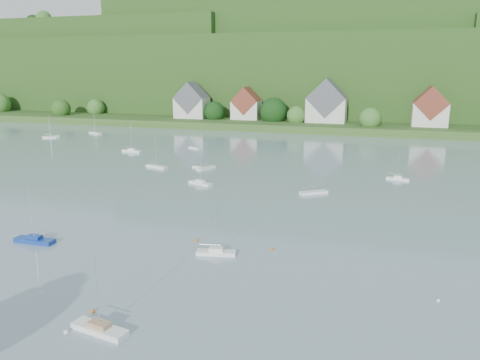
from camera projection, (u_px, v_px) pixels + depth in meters
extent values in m
cube|color=#2B4C1C|center=(318.00, 122.00, 209.07)|extent=(600.00, 60.00, 3.00)
cube|color=#1E4516|center=(337.00, 76.00, 274.39)|extent=(620.00, 160.00, 40.00)
cube|color=#1E4516|center=(99.00, 69.00, 302.23)|extent=(200.00, 120.00, 52.00)
cube|color=#1E4516|center=(354.00, 62.00, 265.01)|extent=(240.00, 130.00, 60.00)
sphere|color=#326926|center=(0.00, 104.00, 242.00)|extent=(11.19, 11.19, 11.19)
sphere|color=#326926|center=(96.00, 108.00, 230.93)|extent=(8.61, 8.61, 8.61)
sphere|color=#1F4815|center=(61.00, 109.00, 223.99)|extent=(9.03, 9.03, 9.03)
sphere|color=#326926|center=(296.00, 116.00, 195.05)|extent=(8.19, 8.19, 8.19)
sphere|color=#326926|center=(198.00, 113.00, 210.08)|extent=(6.49, 6.49, 6.49)
sphere|color=#326926|center=(433.00, 114.00, 187.09)|extent=(12.16, 12.16, 12.16)
sphere|color=#326926|center=(370.00, 119.00, 182.86)|extent=(8.73, 8.73, 8.73)
sphere|color=black|center=(214.00, 112.00, 207.36)|extent=(9.32, 9.32, 9.32)
sphere|color=black|center=(274.00, 112.00, 199.97)|extent=(11.92, 11.92, 11.92)
sphere|color=#326926|center=(110.00, 17.00, 257.81)|extent=(10.52, 10.52, 10.52)
sphere|color=#1F4815|center=(194.00, 21.00, 279.88)|extent=(10.29, 10.29, 10.29)
sphere|color=black|center=(40.00, 25.00, 305.33)|extent=(10.31, 10.31, 10.31)
sphere|color=black|center=(33.00, 22.00, 278.18)|extent=(8.14, 8.14, 8.14)
sphere|color=#326926|center=(61.00, 26.00, 306.07)|extent=(7.15, 7.15, 7.15)
sphere|color=black|center=(213.00, 20.00, 264.49)|extent=(7.18, 7.18, 7.18)
sphere|color=#326926|center=(44.00, 19.00, 262.41)|extent=(8.89, 8.89, 8.89)
sphere|color=black|center=(32.00, 25.00, 302.41)|extent=(9.97, 9.97, 9.97)
sphere|color=#326926|center=(257.00, 0.00, 245.97)|extent=(8.18, 8.18, 8.18)
sphere|color=#1F4815|center=(343.00, 4.00, 268.91)|extent=(12.73, 12.73, 12.73)
sphere|color=#326926|center=(259.00, 8.00, 277.91)|extent=(7.07, 7.07, 7.07)
sphere|color=#326926|center=(298.00, 3.00, 264.08)|extent=(12.24, 12.24, 12.24)
sphere|color=#326926|center=(156.00, 1.00, 255.74)|extent=(13.65, 13.65, 13.65)
sphere|color=#1F4815|center=(266.00, 37.00, 268.61)|extent=(12.01, 12.01, 12.01)
sphere|color=black|center=(332.00, 36.00, 267.49)|extent=(15.72, 15.72, 15.72)
sphere|color=#1F4815|center=(357.00, 36.00, 259.56)|extent=(10.54, 10.54, 10.54)
sphere|color=#1F4815|center=(76.00, 44.00, 346.33)|extent=(8.18, 8.18, 8.18)
sphere|color=black|center=(89.00, 43.00, 332.97)|extent=(8.74, 8.74, 8.74)
sphere|color=black|center=(50.00, 40.00, 317.63)|extent=(15.38, 15.38, 15.38)
cube|color=silver|center=(192.00, 108.00, 211.24)|extent=(14.00, 10.00, 9.00)
cube|color=#54555C|center=(192.00, 98.00, 210.18)|extent=(14.00, 10.40, 14.00)
cube|color=silver|center=(246.00, 110.00, 206.10)|extent=(12.00, 9.00, 8.00)
cube|color=brown|center=(246.00, 101.00, 205.16)|extent=(12.00, 9.36, 12.00)
cube|color=silver|center=(326.00, 110.00, 194.97)|extent=(16.00, 11.00, 10.00)
cube|color=#54555C|center=(327.00, 98.00, 193.79)|extent=(16.00, 11.44, 16.00)
cube|color=silver|center=(430.00, 114.00, 181.83)|extent=(13.00, 10.00, 9.00)
cube|color=brown|center=(431.00, 103.00, 180.77)|extent=(13.00, 10.40, 13.00)
cube|color=navy|center=(35.00, 241.00, 70.07)|extent=(6.34, 1.85, 0.63)
cube|color=navy|center=(34.00, 237.00, 69.94)|extent=(2.23, 1.27, 0.50)
cylinder|color=silver|center=(32.00, 213.00, 69.07)|extent=(0.10, 0.10, 7.90)
cylinder|color=silver|center=(28.00, 232.00, 70.05)|extent=(3.48, 0.12, 0.08)
cube|color=white|center=(100.00, 329.00, 46.42)|extent=(6.35, 2.76, 0.61)
cube|color=tan|center=(99.00, 324.00, 46.29)|extent=(2.33, 1.56, 0.50)
cylinder|color=silver|center=(97.00, 291.00, 45.45)|extent=(0.10, 0.10, 7.68)
cylinder|color=silver|center=(92.00, 316.00, 46.55)|extent=(3.34, 0.66, 0.08)
cube|color=white|center=(216.00, 253.00, 65.57)|extent=(5.71, 2.65, 0.55)
cube|color=white|center=(216.00, 249.00, 65.44)|extent=(2.11, 1.45, 0.50)
cylinder|color=silver|center=(216.00, 228.00, 64.69)|extent=(0.10, 0.10, 6.88)
cylinder|color=silver|center=(210.00, 245.00, 65.36)|extent=(2.98, 0.70, 0.08)
sphere|color=orange|center=(93.00, 312.00, 50.23)|extent=(0.44, 0.44, 0.44)
sphere|color=white|center=(66.00, 333.00, 46.28)|extent=(0.48, 0.48, 0.48)
sphere|color=orange|center=(272.00, 250.00, 67.30)|extent=(0.43, 0.43, 0.43)
sphere|color=orange|center=(196.00, 241.00, 70.62)|extent=(0.49, 0.49, 0.49)
sphere|color=white|center=(438.00, 301.00, 52.57)|extent=(0.44, 0.44, 0.44)
cube|color=white|center=(314.00, 192.00, 96.88)|extent=(5.81, 4.77, 0.59)
cylinder|color=silver|center=(314.00, 174.00, 95.93)|extent=(0.10, 0.10, 7.42)
cylinder|color=silver|center=(310.00, 187.00, 96.33)|extent=(2.71, 1.94, 0.08)
cube|color=white|center=(132.00, 151.00, 144.16)|extent=(6.61, 2.51, 0.65)
cube|color=white|center=(132.00, 149.00, 144.03)|extent=(2.38, 1.51, 0.50)
cylinder|color=silver|center=(131.00, 137.00, 143.14)|extent=(0.10, 0.10, 8.06)
cylinder|color=silver|center=(129.00, 147.00, 144.25)|extent=(3.53, 0.47, 0.08)
cube|color=white|center=(50.00, 138.00, 171.83)|extent=(4.86, 3.14, 0.47)
cylinder|color=silver|center=(49.00, 129.00, 171.08)|extent=(0.10, 0.10, 5.92)
cylinder|color=silver|center=(48.00, 135.00, 171.48)|extent=(2.41, 1.13, 0.08)
cube|color=white|center=(201.00, 167.00, 121.05)|extent=(4.82, 2.35, 0.46)
cylinder|color=silver|center=(200.00, 156.00, 120.31)|extent=(0.10, 0.10, 5.81)
cylinder|color=silver|center=(198.00, 163.00, 121.13)|extent=(2.50, 0.68, 0.08)
cube|color=white|center=(207.00, 168.00, 120.26)|extent=(3.63, 5.75, 0.56)
cylinder|color=silver|center=(206.00, 154.00, 119.37)|extent=(0.10, 0.10, 6.98)
cylinder|color=silver|center=(204.00, 164.00, 119.36)|extent=(1.28, 2.86, 0.08)
cube|color=white|center=(51.00, 137.00, 173.93)|extent=(5.40, 5.32, 0.59)
cylinder|color=silver|center=(50.00, 126.00, 172.99)|extent=(0.10, 0.10, 7.40)
cylinder|color=silver|center=(48.00, 134.00, 173.25)|extent=(2.39, 2.33, 0.08)
cube|color=white|center=(157.00, 167.00, 121.84)|extent=(6.35, 3.26, 0.61)
cylinder|color=silver|center=(156.00, 151.00, 120.87)|extent=(0.10, 0.10, 7.64)
cylinder|color=silver|center=(154.00, 162.00, 122.04)|extent=(3.27, 0.96, 0.08)
cube|color=white|center=(200.00, 183.00, 104.58)|extent=(6.05, 3.61, 0.59)
cube|color=white|center=(200.00, 181.00, 104.46)|extent=(2.32, 1.80, 0.50)
cylinder|color=silver|center=(200.00, 166.00, 103.65)|extent=(0.10, 0.10, 7.32)
cylinder|color=silver|center=(197.00, 177.00, 104.83)|extent=(3.04, 1.22, 0.08)
cube|color=white|center=(398.00, 179.00, 108.64)|extent=(5.36, 2.36, 0.52)
cube|color=white|center=(398.00, 177.00, 108.52)|extent=(1.97, 1.32, 0.50)
cylinder|color=silver|center=(399.00, 164.00, 107.82)|extent=(0.10, 0.10, 6.48)
cylinder|color=silver|center=(395.00, 174.00, 108.71)|extent=(2.82, 0.59, 0.08)
cube|color=white|center=(95.00, 133.00, 183.31)|extent=(6.50, 4.14, 0.63)
cylinder|color=silver|center=(95.00, 122.00, 182.30)|extent=(0.10, 0.10, 7.90)
cylinder|color=silver|center=(94.00, 130.00, 183.62)|extent=(3.22, 1.46, 0.08)
cube|color=white|center=(194.00, 148.00, 150.14)|extent=(4.69, 3.18, 0.46)
cylinder|color=silver|center=(194.00, 138.00, 149.41)|extent=(0.10, 0.10, 5.75)
cylinder|color=silver|center=(193.00, 144.00, 150.33)|extent=(2.30, 1.19, 0.08)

